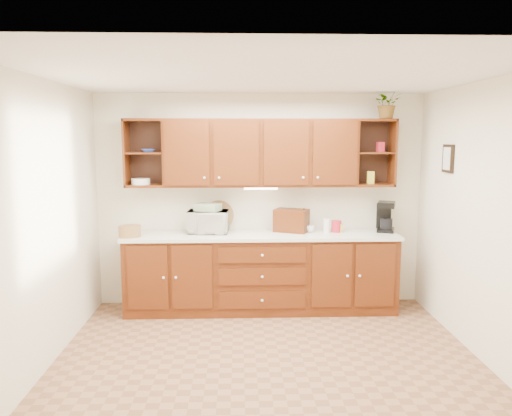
{
  "coord_description": "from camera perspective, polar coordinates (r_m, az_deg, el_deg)",
  "views": [
    {
      "loc": [
        -0.26,
        -4.38,
        2.08
      ],
      "look_at": [
        -0.07,
        1.15,
        1.29
      ],
      "focal_mm": 35.0,
      "sensor_mm": 36.0,
      "label": 1
    }
  ],
  "objects": [
    {
      "name": "plate_stack",
      "position": [
        6.08,
        -13.04,
        2.97
      ],
      "size": [
        0.24,
        0.24,
        0.07
      ],
      "primitive_type": "cylinder",
      "rotation": [
        0.0,
        0.0,
        0.09
      ],
      "color": "white",
      "rests_on": "upper_cabinets"
    },
    {
      "name": "undercabinet_light",
      "position": [
        5.95,
        0.55,
        2.25
      ],
      "size": [
        0.4,
        0.05,
        0.02
      ],
      "primitive_type": "cube",
      "color": "white",
      "rests_on": "upper_cabinets"
    },
    {
      "name": "canister_yellow",
      "position": [
        6.1,
        9.48,
        -2.26
      ],
      "size": [
        0.09,
        0.09,
        0.1
      ],
      "primitive_type": "cylinder",
      "rotation": [
        0.0,
        0.0,
        -0.03
      ],
      "color": "yellow",
      "rests_on": "countertop"
    },
    {
      "name": "woven_tray",
      "position": [
        6.18,
        -4.27,
        -2.44
      ],
      "size": [
        0.38,
        0.13,
        0.37
      ],
      "primitive_type": "cylinder",
      "rotation": [
        1.36,
        0.0,
        -0.09
      ],
      "color": "olive",
      "rests_on": "countertop"
    },
    {
      "name": "towel_stack",
      "position": [
        5.97,
        -5.52,
        0.08
      ],
      "size": [
        0.34,
        0.3,
        0.08
      ],
      "primitive_type": "cube",
      "rotation": [
        0.0,
        0.0,
        -0.39
      ],
      "color": "#CDBA60",
      "rests_on": "microwave"
    },
    {
      "name": "floor",
      "position": [
        4.86,
        1.36,
        -17.23
      ],
      "size": [
        4.0,
        4.0,
        0.0
      ],
      "primitive_type": "plane",
      "color": "#8D5F41",
      "rests_on": "ground"
    },
    {
      "name": "canister_red",
      "position": [
        6.09,
        9.16,
        -2.07
      ],
      "size": [
        0.13,
        0.13,
        0.14
      ],
      "primitive_type": "cylinder",
      "rotation": [
        0.0,
        0.0,
        0.13
      ],
      "color": "#AE1929",
      "rests_on": "countertop"
    },
    {
      "name": "microwave",
      "position": [
        5.99,
        -5.5,
        -1.57
      ],
      "size": [
        0.5,
        0.36,
        0.27
      ],
      "primitive_type": "imported",
      "rotation": [
        0.0,
        0.0,
        -0.07
      ],
      "color": "silver",
      "rests_on": "countertop"
    },
    {
      "name": "mug_tree",
      "position": [
        6.05,
        5.45,
        -2.33
      ],
      "size": [
        0.23,
        0.25,
        0.29
      ],
      "rotation": [
        0.0,
        0.0,
        -0.05
      ],
      "color": "#3C1906",
      "rests_on": "countertop"
    },
    {
      "name": "coffee_maker",
      "position": [
        6.26,
        14.59,
        -1.0
      ],
      "size": [
        0.27,
        0.31,
        0.36
      ],
      "rotation": [
        0.0,
        0.0,
        -0.35
      ],
      "color": "black",
      "rests_on": "countertop"
    },
    {
      "name": "canister_white",
      "position": [
        6.05,
        8.06,
        -2.0
      ],
      "size": [
        0.08,
        0.08,
        0.17
      ],
      "primitive_type": "cylinder",
      "rotation": [
        0.0,
        0.0,
        -0.01
      ],
      "color": "white",
      "rests_on": "countertop"
    },
    {
      "name": "potted_plant",
      "position": [
        6.18,
        14.79,
        11.49
      ],
      "size": [
        0.37,
        0.33,
        0.36
      ],
      "primitive_type": "imported",
      "rotation": [
        0.0,
        0.0,
        0.18
      ],
      "color": "#999999",
      "rests_on": "upper_cabinets"
    },
    {
      "name": "back_wall",
      "position": [
        6.18,
        0.46,
        0.89
      ],
      "size": [
        4.0,
        0.0,
        4.0
      ],
      "primitive_type": "plane",
      "rotation": [
        1.57,
        0.0,
        0.0
      ],
      "color": "beige",
      "rests_on": "floor"
    },
    {
      "name": "right_wall",
      "position": [
        4.99,
        25.01,
        -1.63
      ],
      "size": [
        0.0,
        3.5,
        3.5
      ],
      "primitive_type": "plane",
      "rotation": [
        1.57,
        0.0,
        -1.57
      ],
      "color": "beige",
      "rests_on": "floor"
    },
    {
      "name": "base_cabinets",
      "position": [
        6.06,
        0.57,
        -7.47
      ],
      "size": [
        3.2,
        0.6,
        0.9
      ],
      "primitive_type": "cube",
      "color": "#3C1906",
      "rests_on": "floor"
    },
    {
      "name": "framed_picture",
      "position": [
        5.74,
        21.1,
        5.3
      ],
      "size": [
        0.03,
        0.24,
        0.3
      ],
      "primitive_type": "cube",
      "color": "black",
      "rests_on": "right_wall"
    },
    {
      "name": "ceiling",
      "position": [
        4.42,
        1.48,
        14.89
      ],
      "size": [
        4.0,
        4.0,
        0.0
      ],
      "primitive_type": "plane",
      "rotation": [
        3.14,
        0.0,
        0.0
      ],
      "color": "white",
      "rests_on": "back_wall"
    },
    {
      "name": "bread_box",
      "position": [
        6.05,
        4.06,
        -1.43
      ],
      "size": [
        0.46,
        0.38,
        0.27
      ],
      "primitive_type": "cube",
      "rotation": [
        0.0,
        0.0,
        -0.43
      ],
      "color": "#3C1906",
      "rests_on": "countertop"
    },
    {
      "name": "wicker_basket",
      "position": [
        5.93,
        -14.22,
        -2.58
      ],
      "size": [
        0.32,
        0.32,
        0.13
      ],
      "primitive_type": "cylinder",
      "rotation": [
        0.0,
        0.0,
        -0.34
      ],
      "color": "olive",
      "rests_on": "countertop"
    },
    {
      "name": "left_wall",
      "position": [
        4.78,
        -23.31,
        -1.94
      ],
      "size": [
        0.0,
        3.5,
        3.5
      ],
      "primitive_type": "plane",
      "rotation": [
        1.57,
        0.0,
        1.57
      ],
      "color": "beige",
      "rests_on": "floor"
    },
    {
      "name": "bowl_stack",
      "position": [
        6.03,
        -12.23,
        6.43
      ],
      "size": [
        0.21,
        0.21,
        0.04
      ],
      "primitive_type": "imported",
      "rotation": [
        0.0,
        0.0,
        0.34
      ],
      "color": "#2A429C",
      "rests_on": "upper_cabinets"
    },
    {
      "name": "wine_bottle",
      "position": [
        6.04,
        -5.11,
        -1.46
      ],
      "size": [
        0.08,
        0.08,
        0.27
      ],
      "primitive_type": "cylinder",
      "rotation": [
        0.0,
        0.0,
        0.23
      ],
      "color": "black",
      "rests_on": "countertop"
    },
    {
      "name": "pantry_box_yellow",
      "position": [
        6.18,
        12.95,
        3.42
      ],
      "size": [
        0.09,
        0.07,
        0.15
      ],
      "primitive_type": "cube",
      "rotation": [
        0.0,
        0.0,
        -0.12
      ],
      "color": "yellow",
      "rests_on": "upper_cabinets"
    },
    {
      "name": "pantry_box_red",
      "position": [
        6.18,
        14.03,
        6.78
      ],
      "size": [
        0.09,
        0.08,
        0.12
      ],
      "primitive_type": "cube",
      "rotation": [
        0.0,
        0.0,
        0.16
      ],
      "color": "#AE1929",
      "rests_on": "upper_cabinets"
    },
    {
      "name": "countertop",
      "position": [
        5.94,
        0.58,
        -3.13
      ],
      "size": [
        3.24,
        0.64,
        0.04
      ],
      "primitive_type": "cube",
      "color": "silver",
      "rests_on": "base_cabinets"
    },
    {
      "name": "upper_cabinets",
      "position": [
        5.98,
        0.62,
        6.34
      ],
      "size": [
        3.2,
        0.33,
        0.8
      ],
      "color": "#3C1906",
      "rests_on": "back_wall"
    }
  ]
}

